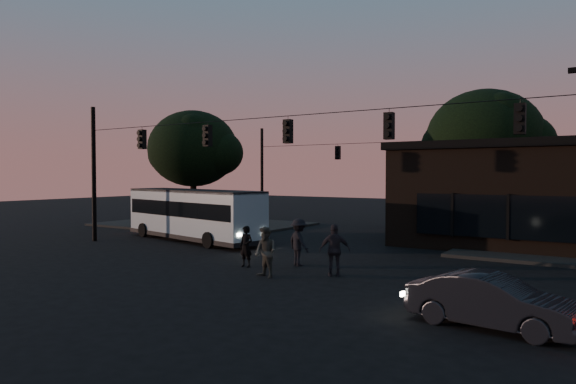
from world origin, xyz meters
The scene contains 13 objects.
ground centered at (0.00, 0.00, 0.00)m, with size 120.00×120.00×0.00m, color black.
sidewalk_far_left centered at (-14.00, 14.00, 0.07)m, with size 14.00×10.00×0.15m, color black.
building centered at (9.00, 15.97, 2.71)m, with size 15.40×10.41×5.40m.
tree_behind centered at (4.00, 22.00, 6.19)m, with size 7.60×7.60×9.43m.
tree_left centered at (-14.00, 13.00, 5.57)m, with size 6.40×6.40×8.30m.
signal_rig_near centered at (0.00, 4.00, 4.45)m, with size 26.24×0.30×7.50m.
signal_rig_far centered at (0.00, 20.00, 4.20)m, with size 26.24×0.30×7.50m.
bus centered at (-8.41, 7.09, 1.61)m, with size 10.49×4.48×2.88m.
car centered at (9.22, -1.04, 0.66)m, with size 1.40×4.02×1.32m, color black.
pedestrian_a centered at (-0.87, 2.23, 0.83)m, with size 0.61×0.40×1.66m, color black.
pedestrian_b centered at (1.02, 0.94, 0.92)m, with size 0.89×0.70×1.84m, color #363732.
pedestrian_c centered at (3.02, 2.53, 0.96)m, with size 1.13×0.47×1.93m, color black.
pedestrian_d centered at (0.75, 3.67, 0.97)m, with size 1.25×0.72×1.93m, color black.
Camera 1 is at (11.82, -14.11, 3.76)m, focal length 32.00 mm.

